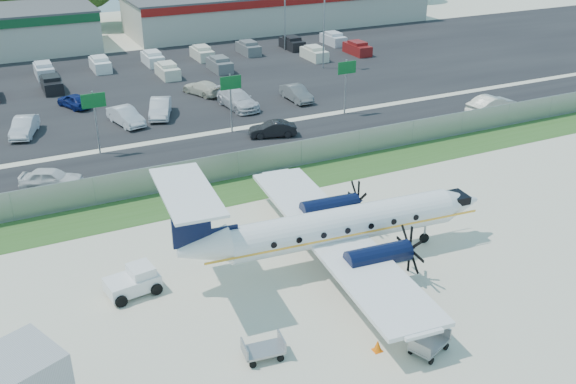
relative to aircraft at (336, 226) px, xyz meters
name	(u,v)px	position (x,y,z in m)	size (l,w,h in m)	color
ground	(337,274)	(-0.54, -1.21, -2.21)	(170.00, 170.00, 0.00)	beige
grass_verge	(250,188)	(-0.54, 10.79, -2.20)	(170.00, 4.00, 0.02)	#2D561E
access_road	(215,154)	(-0.54, 17.79, -2.20)	(170.00, 8.00, 0.02)	black
parking_lot	(146,85)	(-0.54, 38.79, -2.20)	(170.00, 32.00, 0.02)	black
perimeter_fence	(239,165)	(-0.54, 12.79, -1.20)	(120.00, 0.06, 1.99)	gray
building_east	(280,8)	(25.46, 60.77, 0.42)	(44.40, 12.40, 5.24)	#BBB8A9
sign_left	(94,109)	(-8.54, 21.70, 1.40)	(1.80, 0.26, 5.00)	gray
sign_mid	(231,91)	(2.46, 21.70, 1.40)	(1.80, 0.26, 5.00)	gray
sign_right	(346,75)	(13.46, 21.70, 1.40)	(1.80, 0.26, 5.00)	gray
light_pole_ne	(324,22)	(19.46, 36.79, 3.03)	(0.90, 0.35, 9.09)	gray
light_pole_se	(285,8)	(19.46, 46.79, 3.03)	(0.90, 0.35, 9.09)	gray
tree_line	(86,27)	(-0.54, 72.79, -2.21)	(112.00, 6.00, 14.00)	#2B5418
aircraft	(336,226)	(0.00, 0.00, 0.00)	(18.55, 18.27, 5.72)	white
pushback_tug	(134,281)	(-10.66, 1.85, -1.53)	(2.80, 2.19, 1.41)	white
baggage_cart_near	(429,344)	(-0.03, -8.52, -1.75)	(2.14, 1.74, 0.98)	gray
baggage_cart_far	(263,349)	(-6.81, -5.63, -1.77)	(1.92, 1.28, 0.95)	gray
cone_nose	(457,198)	(10.98, 2.94, -1.94)	(0.40, 0.40, 0.57)	#FF6908
cone_port_wing	(378,346)	(-2.04, -7.46, -1.94)	(0.40, 0.40, 0.57)	#FF6908
cone_starboard_wing	(315,187)	(3.33, 8.49, -1.96)	(0.37, 0.37, 0.52)	#FF6908
road_car_west	(53,188)	(-12.75, 16.84, -2.21)	(1.68, 4.18, 1.43)	silver
road_car_mid	(273,136)	(5.09, 19.28, -2.21)	(1.36, 3.91, 1.29)	black
road_car_east	(491,114)	(25.46, 15.89, -2.21)	(1.78, 5.11, 1.68)	beige
parked_car_a	(26,135)	(-13.33, 28.59, -2.21)	(1.58, 4.54, 1.50)	silver
parked_car_b	(127,124)	(-5.12, 27.56, -2.21)	(1.60, 4.60, 1.52)	silver
parked_car_c	(161,116)	(-1.84, 28.35, -2.21)	(1.69, 4.84, 1.59)	silver
parked_car_d	(238,108)	(5.34, 27.60, -2.21)	(2.29, 5.62, 1.63)	silver
parked_car_e	(296,101)	(11.28, 27.21, -2.21)	(1.56, 4.47, 1.47)	#595B5E
parked_car_f	(75,108)	(-8.40, 34.39, -2.21)	(1.60, 3.97, 1.35)	navy
parked_car_g	(203,95)	(3.76, 33.06, -2.21)	(1.92, 4.71, 1.37)	beige
far_parking_rows	(134,74)	(-0.54, 43.79, -2.21)	(56.00, 10.00, 1.60)	gray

